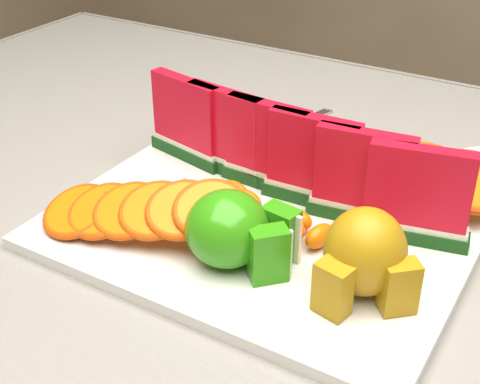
# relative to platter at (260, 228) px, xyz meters

# --- Properties ---
(table) EXTENTS (1.40, 0.90, 0.75)m
(table) POSITION_rel_platter_xyz_m (0.06, -0.00, -0.11)
(table) COLOR #523C1B
(table) RESTS_ON ground
(tablecloth) EXTENTS (1.53, 1.03, 0.20)m
(tablecloth) POSITION_rel_platter_xyz_m (0.06, -0.00, -0.05)
(tablecloth) COLOR gray
(tablecloth) RESTS_ON table
(platter) EXTENTS (0.40, 0.30, 0.01)m
(platter) POSITION_rel_platter_xyz_m (0.00, 0.00, 0.00)
(platter) COLOR silver
(platter) RESTS_ON tablecloth
(apple_cluster) EXTENTS (0.11, 0.10, 0.07)m
(apple_cluster) POSITION_rel_platter_xyz_m (0.01, -0.07, 0.04)
(apple_cluster) COLOR #1F840E
(apple_cluster) RESTS_ON platter
(pear_cluster) EXTENTS (0.09, 0.09, 0.08)m
(pear_cluster) POSITION_rel_platter_xyz_m (0.13, -0.05, 0.04)
(pear_cluster) COLOR #B47704
(pear_cluster) RESTS_ON platter
(fork) EXTENTS (0.06, 0.19, 0.00)m
(fork) POSITION_rel_platter_xyz_m (-0.07, 0.21, -0.00)
(fork) COLOR silver
(fork) RESTS_ON tablecloth
(watermelon_row) EXTENTS (0.39, 0.07, 0.10)m
(watermelon_row) POSITION_rel_platter_xyz_m (-0.00, 0.06, 0.05)
(watermelon_row) COLOR #0F4010
(watermelon_row) RESTS_ON platter
(orange_fan_front) EXTENTS (0.22, 0.13, 0.05)m
(orange_fan_front) POSITION_rel_platter_xyz_m (-0.09, -0.07, 0.03)
(orange_fan_front) COLOR #C62C00
(orange_fan_front) RESTS_ON platter
(orange_fan_back) EXTENTS (0.40, 0.12, 0.05)m
(orange_fan_back) POSITION_rel_platter_xyz_m (0.02, 0.13, 0.03)
(orange_fan_back) COLOR #C62C00
(orange_fan_back) RESTS_ON platter
(tangerine_segments) EXTENTS (0.23, 0.08, 0.02)m
(tangerine_segments) POSITION_rel_platter_xyz_m (0.01, 0.01, 0.02)
(tangerine_segments) COLOR red
(tangerine_segments) RESTS_ON platter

